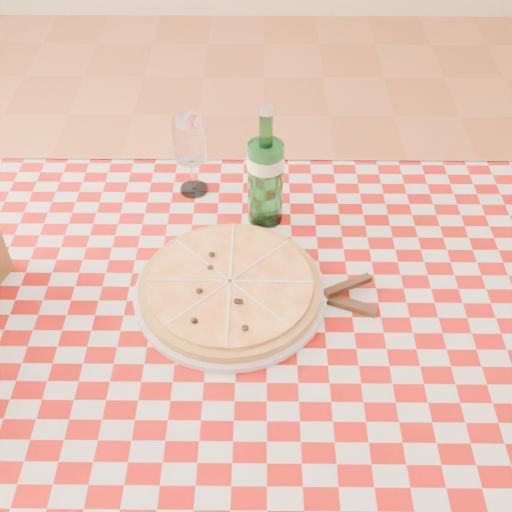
% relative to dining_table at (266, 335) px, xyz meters
% --- Properties ---
extents(dining_table, '(1.20, 0.80, 0.75)m').
position_rel_dining_table_xyz_m(dining_table, '(0.00, 0.00, 0.00)').
color(dining_table, brown).
rests_on(dining_table, ground).
extents(tablecloth, '(1.30, 0.90, 0.01)m').
position_rel_dining_table_xyz_m(tablecloth, '(0.00, 0.00, 0.09)').
color(tablecloth, '#970C09').
rests_on(tablecloth, dining_table).
extents(pizza_plate, '(0.36, 0.36, 0.05)m').
position_rel_dining_table_xyz_m(pizza_plate, '(-0.07, 0.02, 0.12)').
color(pizza_plate, gold).
rests_on(pizza_plate, tablecloth).
extents(water_bottle, '(0.09, 0.09, 0.27)m').
position_rel_dining_table_xyz_m(water_bottle, '(-0.00, 0.24, 0.23)').
color(water_bottle, '#175E25').
rests_on(water_bottle, tablecloth).
extents(wine_glass, '(0.07, 0.07, 0.18)m').
position_rel_dining_table_xyz_m(wine_glass, '(-0.16, 0.33, 0.19)').
color(wine_glass, white).
rests_on(wine_glass, tablecloth).
extents(cutlery, '(0.26, 0.23, 0.03)m').
position_rel_dining_table_xyz_m(cutlery, '(0.11, 0.00, 0.11)').
color(cutlery, silver).
rests_on(cutlery, tablecloth).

